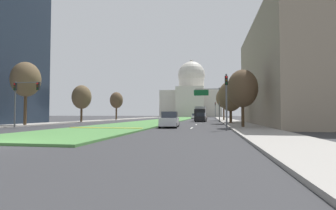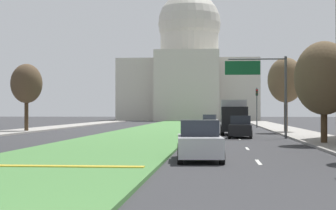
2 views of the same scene
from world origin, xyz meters
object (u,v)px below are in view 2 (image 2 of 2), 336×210
at_px(street_tree_left_far, 26,84).
at_px(street_tree_right_far, 286,80).
at_px(box_truck_delivery, 234,116).
at_px(overhead_guide_sign, 264,80).
at_px(capitol_building, 189,71).
at_px(sedan_distant, 233,123).
at_px(sedan_far_horizon, 210,121).
at_px(traffic_light_far_right, 257,102).
at_px(sedan_lead_stopped, 199,141).
at_px(sedan_midblock, 241,127).
at_px(street_tree_right_mid, 324,78).

bearing_deg(street_tree_left_far, street_tree_right_far, 0.37).
bearing_deg(box_truck_delivery, overhead_guide_sign, -73.90).
bearing_deg(street_tree_left_far, box_truck_delivery, -10.51).
distance_m(capitol_building, sedan_distant, 68.79).
relative_size(capitol_building, sedan_far_horizon, 6.72).
bearing_deg(traffic_light_far_right, sedan_distant, -108.45).
relative_size(capitol_building, box_truck_delivery, 4.96).
bearing_deg(box_truck_delivery, sedan_far_horizon, 96.38).
height_order(capitol_building, overhead_guide_sign, capitol_building).
height_order(overhead_guide_sign, street_tree_left_far, street_tree_left_far).
distance_m(sedan_lead_stopped, sedan_distant, 38.62).
xyz_separation_m(overhead_guide_sign, box_truck_delivery, (-2.15, 7.46, -2.93)).
relative_size(traffic_light_far_right, sedan_lead_stopped, 1.08).
distance_m(traffic_light_far_right, overhead_guide_sign, 28.90).
xyz_separation_m(capitol_building, sedan_midblock, (8.32, -84.93, -10.71)).
relative_size(sedan_far_horizon, box_truck_delivery, 0.74).
bearing_deg(sedan_distant, sedan_far_horizon, 104.24).
relative_size(sedan_distant, box_truck_delivery, 0.67).
height_order(overhead_guide_sign, street_tree_right_far, street_tree_right_far).
relative_size(overhead_guide_sign, sedan_lead_stopped, 1.35).
bearing_deg(street_tree_left_far, sedan_far_horizon, 44.20).
bearing_deg(sedan_far_horizon, sedan_midblock, -84.25).
bearing_deg(street_tree_right_far, overhead_guide_sign, -105.12).
height_order(street_tree_right_far, sedan_lead_stopped, street_tree_right_far).
xyz_separation_m(overhead_guide_sign, street_tree_right_far, (3.12, 11.54, 0.61)).
relative_size(capitol_building, street_tree_left_far, 4.51).
bearing_deg(sedan_midblock, overhead_guide_sign, -34.16).
height_order(overhead_guide_sign, street_tree_right_mid, street_tree_right_mid).
bearing_deg(sedan_far_horizon, street_tree_right_far, -66.67).
bearing_deg(capitol_building, overhead_guide_sign, -83.32).
relative_size(traffic_light_far_right, sedan_distant, 1.20).
bearing_deg(sedan_far_horizon, overhead_guide_sign, -81.10).
distance_m(street_tree_left_far, street_tree_right_far, 26.34).
distance_m(street_tree_right_mid, street_tree_right_far, 19.55).
bearing_deg(sedan_far_horizon, street_tree_right_mid, -78.28).
relative_size(sedan_lead_stopped, box_truck_delivery, 0.75).
xyz_separation_m(sedan_far_horizon, box_truck_delivery, (2.46, -22.00, 0.88)).
bearing_deg(sedan_midblock, traffic_light_far_right, 83.24).
xyz_separation_m(overhead_guide_sign, sedan_lead_stopped, (-4.50, -19.85, -3.78)).
distance_m(street_tree_right_far, box_truck_delivery, 7.55).
height_order(traffic_light_far_right, street_tree_left_far, street_tree_left_far).
distance_m(sedan_distant, box_truck_delivery, 11.25).
height_order(capitol_building, sedan_midblock, capitol_building).
bearing_deg(street_tree_left_far, sedan_lead_stopped, -59.05).
distance_m(capitol_building, street_tree_right_mid, 95.32).
relative_size(street_tree_left_far, sedan_lead_stopped, 1.46).
bearing_deg(capitol_building, sedan_lead_stopped, -86.98).
xyz_separation_m(overhead_guide_sign, sedan_far_horizon, (-4.61, 29.46, -3.81)).
height_order(traffic_light_far_right, sedan_lead_stopped, traffic_light_far_right).
height_order(capitol_building, street_tree_left_far, capitol_building).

